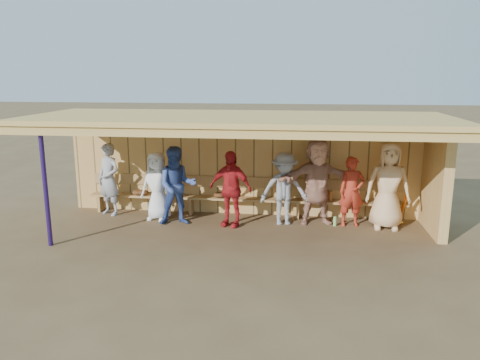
{
  "coord_description": "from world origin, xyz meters",
  "views": [
    {
      "loc": [
        1.27,
        -9.69,
        3.35
      ],
      "look_at": [
        0.0,
        0.35,
        1.05
      ],
      "focal_mm": 35.0,
      "sensor_mm": 36.0,
      "label": 1
    }
  ],
  "objects_px": {
    "player_c": "(177,186)",
    "player_d": "(230,189)",
    "player_g": "(352,192)",
    "player_e": "(284,189)",
    "player_f": "(317,181)",
    "player_b": "(157,186)",
    "player_a": "(109,179)",
    "bench": "(244,194)",
    "player_h": "(388,186)"
  },
  "relations": [
    {
      "from": "player_b",
      "to": "player_e",
      "type": "bearing_deg",
      "value": 11.84
    },
    {
      "from": "player_a",
      "to": "player_g",
      "type": "xyz_separation_m",
      "value": [
        5.71,
        -0.14,
        -0.09
      ]
    },
    {
      "from": "player_a",
      "to": "player_g",
      "type": "height_order",
      "value": "player_a"
    },
    {
      "from": "player_c",
      "to": "bench",
      "type": "relative_size",
      "value": 0.24
    },
    {
      "from": "bench",
      "to": "player_d",
      "type": "bearing_deg",
      "value": -104.39
    },
    {
      "from": "player_c",
      "to": "player_e",
      "type": "xyz_separation_m",
      "value": [
        2.39,
        0.3,
        -0.07
      ]
    },
    {
      "from": "player_d",
      "to": "player_h",
      "type": "xyz_separation_m",
      "value": [
        3.45,
        0.26,
        0.11
      ]
    },
    {
      "from": "player_f",
      "to": "player_h",
      "type": "bearing_deg",
      "value": -17.97
    },
    {
      "from": "player_e",
      "to": "player_f",
      "type": "xyz_separation_m",
      "value": [
        0.73,
        0.17,
        0.16
      ]
    },
    {
      "from": "player_b",
      "to": "player_h",
      "type": "distance_m",
      "value": 5.2
    },
    {
      "from": "player_b",
      "to": "player_c",
      "type": "bearing_deg",
      "value": -15.89
    },
    {
      "from": "player_a",
      "to": "bench",
      "type": "height_order",
      "value": "player_a"
    },
    {
      "from": "player_g",
      "to": "player_h",
      "type": "xyz_separation_m",
      "value": [
        0.76,
        -0.08,
        0.18
      ]
    },
    {
      "from": "player_a",
      "to": "bench",
      "type": "distance_m",
      "value": 3.27
    },
    {
      "from": "player_a",
      "to": "player_f",
      "type": "xyz_separation_m",
      "value": [
        4.94,
        -0.06,
        0.11
      ]
    },
    {
      "from": "player_c",
      "to": "player_g",
      "type": "bearing_deg",
      "value": -10.67
    },
    {
      "from": "player_e",
      "to": "bench",
      "type": "relative_size",
      "value": 0.22
    },
    {
      "from": "player_c",
      "to": "player_g",
      "type": "distance_m",
      "value": 3.91
    },
    {
      "from": "player_d",
      "to": "player_f",
      "type": "relative_size",
      "value": 0.87
    },
    {
      "from": "player_b",
      "to": "player_d",
      "type": "bearing_deg",
      "value": 3.37
    },
    {
      "from": "player_e",
      "to": "player_g",
      "type": "relative_size",
      "value": 1.05
    },
    {
      "from": "player_d",
      "to": "player_g",
      "type": "bearing_deg",
      "value": 23.2
    },
    {
      "from": "player_b",
      "to": "player_g",
      "type": "xyz_separation_m",
      "value": [
        4.44,
        0.09,
        -0.02
      ]
    },
    {
      "from": "player_c",
      "to": "player_e",
      "type": "distance_m",
      "value": 2.41
    },
    {
      "from": "player_c",
      "to": "player_g",
      "type": "xyz_separation_m",
      "value": [
        3.89,
        0.38,
        -0.11
      ]
    },
    {
      "from": "player_b",
      "to": "bench",
      "type": "distance_m",
      "value": 2.06
    },
    {
      "from": "player_c",
      "to": "player_h",
      "type": "height_order",
      "value": "player_h"
    },
    {
      "from": "player_a",
      "to": "player_e",
      "type": "bearing_deg",
      "value": 21.53
    },
    {
      "from": "player_b",
      "to": "player_c",
      "type": "distance_m",
      "value": 0.63
    },
    {
      "from": "player_e",
      "to": "player_f",
      "type": "height_order",
      "value": "player_f"
    },
    {
      "from": "player_f",
      "to": "player_d",
      "type": "bearing_deg",
      "value": -178.89
    },
    {
      "from": "player_h",
      "to": "player_g",
      "type": "bearing_deg",
      "value": 175.8
    },
    {
      "from": "player_c",
      "to": "player_d",
      "type": "xyz_separation_m",
      "value": [
        1.21,
        0.03,
        -0.04
      ]
    },
    {
      "from": "player_d",
      "to": "bench",
      "type": "distance_m",
      "value": 0.9
    },
    {
      "from": "player_d",
      "to": "player_a",
      "type": "bearing_deg",
      "value": -173.32
    },
    {
      "from": "player_b",
      "to": "player_f",
      "type": "bearing_deg",
      "value": 14.36
    },
    {
      "from": "player_a",
      "to": "player_h",
      "type": "bearing_deg",
      "value": 22.55
    },
    {
      "from": "player_b",
      "to": "player_f",
      "type": "xyz_separation_m",
      "value": [
        3.67,
        0.18,
        0.18
      ]
    },
    {
      "from": "player_g",
      "to": "player_h",
      "type": "height_order",
      "value": "player_h"
    },
    {
      "from": "bench",
      "to": "player_b",
      "type": "bearing_deg",
      "value": -163.97
    },
    {
      "from": "player_c",
      "to": "player_f",
      "type": "xyz_separation_m",
      "value": [
        3.12,
        0.47,
        0.09
      ]
    },
    {
      "from": "player_b",
      "to": "player_d",
      "type": "height_order",
      "value": "player_d"
    },
    {
      "from": "player_c",
      "to": "player_e",
      "type": "relative_size",
      "value": 1.08
    },
    {
      "from": "player_e",
      "to": "player_f",
      "type": "distance_m",
      "value": 0.77
    },
    {
      "from": "player_a",
      "to": "player_c",
      "type": "distance_m",
      "value": 1.9
    },
    {
      "from": "player_f",
      "to": "player_h",
      "type": "xyz_separation_m",
      "value": [
        1.53,
        -0.17,
        -0.02
      ]
    },
    {
      "from": "player_c",
      "to": "player_d",
      "type": "height_order",
      "value": "player_c"
    },
    {
      "from": "player_d",
      "to": "player_e",
      "type": "bearing_deg",
      "value": 28.66
    },
    {
      "from": "player_e",
      "to": "player_a",
      "type": "bearing_deg",
      "value": 164.96
    },
    {
      "from": "player_g",
      "to": "player_a",
      "type": "bearing_deg",
      "value": 170.29
    }
  ]
}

